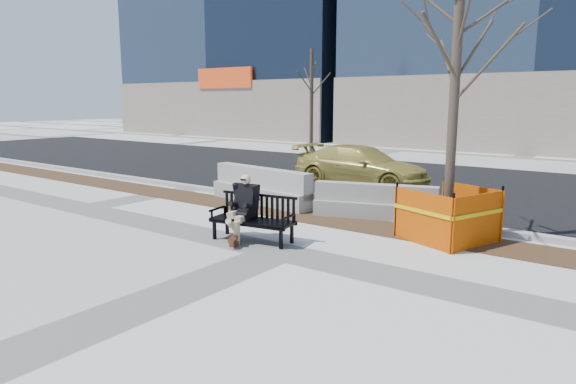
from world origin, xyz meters
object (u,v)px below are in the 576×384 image
tree_fence (446,239)px  jersey_barrier_left (262,203)px  sedan (361,186)px  seated_man (244,239)px  bench (253,241)px  jersey_barrier_right (374,218)px

tree_fence → jersey_barrier_left: 5.17m
sedan → seated_man: bearing=-170.0°
sedan → jersey_barrier_left: (-0.82, -3.92, 0.00)m
bench → jersey_barrier_right: bearing=63.3°
tree_fence → jersey_barrier_right: bearing=156.9°
seated_man → tree_fence: size_ratio=0.23×
jersey_barrier_right → tree_fence: bearing=-40.6°
seated_man → jersey_barrier_left: 3.53m
sedan → jersey_barrier_right: (2.35, -3.71, 0.00)m
bench → jersey_barrier_right: 3.30m
bench → jersey_barrier_left: (-2.18, 2.95, 0.00)m
bench → sedan: bearing=92.0°
seated_man → jersey_barrier_right: bearing=59.6°
bench → tree_fence: tree_fence is taller
jersey_barrier_right → bench: bearing=-125.0°
seated_man → tree_fence: tree_fence is taller
bench → jersey_barrier_left: size_ratio=0.51×
jersey_barrier_left → jersey_barrier_right: bearing=11.9°
bench → jersey_barrier_right: (0.99, 3.15, 0.00)m
sedan → jersey_barrier_left: bearing=168.8°
jersey_barrier_left → jersey_barrier_right: size_ratio=1.18×
seated_man → sedan: sedan is taller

